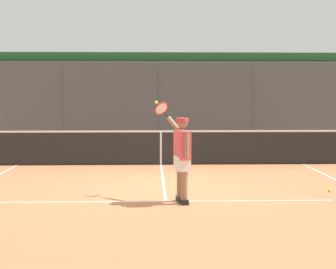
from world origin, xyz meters
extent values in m
plane|color=#C67A4C|center=(0.00, 0.00, 0.00)|extent=(60.00, 60.00, 0.00)
cube|color=white|center=(0.00, 1.18, 0.00)|extent=(6.24, 0.05, 0.01)
cube|color=white|center=(0.00, -1.29, 0.00)|extent=(0.05, 4.96, 0.01)
cylinder|color=#474C51|center=(-3.74, -9.70, 1.61)|extent=(0.07, 0.07, 3.23)
cylinder|color=#474C51|center=(0.00, -9.70, 1.61)|extent=(0.07, 0.07, 3.23)
cylinder|color=#474C51|center=(3.74, -9.70, 1.61)|extent=(0.07, 0.07, 3.23)
cylinder|color=#474C51|center=(0.00, -9.70, 3.19)|extent=(14.95, 0.05, 0.05)
cube|color=#474C51|center=(0.00, -9.70, 1.61)|extent=(14.95, 0.02, 3.23)
cube|color=#235B2D|center=(0.00, -10.35, 1.80)|extent=(17.95, 0.90, 3.60)
cube|color=#ADADA8|center=(0.00, -9.52, 0.07)|extent=(15.95, 0.18, 0.15)
cube|color=black|center=(0.00, -3.77, 0.46)|extent=(10.18, 0.02, 0.91)
cube|color=white|center=(0.00, -3.77, 0.94)|extent=(10.18, 0.04, 0.05)
cube|color=white|center=(0.00, -3.77, 0.46)|extent=(0.05, 0.04, 0.91)
cube|color=black|center=(-0.32, 1.42, 0.04)|extent=(0.17, 0.28, 0.09)
cylinder|color=#8C664C|center=(-0.32, 1.42, 0.45)|extent=(0.13, 0.13, 0.72)
cube|color=black|center=(-0.27, 1.19, 0.04)|extent=(0.17, 0.28, 0.09)
cylinder|color=#8C664C|center=(-0.27, 1.19, 0.45)|extent=(0.13, 0.13, 0.72)
cube|color=white|center=(-0.30, 1.31, 0.73)|extent=(0.30, 0.42, 0.26)
cube|color=#DB4C56|center=(-0.30, 1.31, 1.07)|extent=(0.31, 0.48, 0.52)
cylinder|color=#8C664C|center=(-0.36, 1.57, 1.09)|extent=(0.08, 0.08, 0.48)
cylinder|color=#8C664C|center=(-0.15, 0.91, 1.43)|extent=(0.26, 0.35, 0.27)
sphere|color=#8C664C|center=(-0.30, 1.31, 1.46)|extent=(0.20, 0.20, 0.20)
cylinder|color=red|center=(-0.30, 1.31, 1.52)|extent=(0.27, 0.27, 0.07)
cube|color=red|center=(-0.27, 1.20, 1.49)|extent=(0.20, 0.21, 0.02)
cylinder|color=black|center=(-0.03, 0.71, 1.58)|extent=(0.12, 0.16, 0.13)
torus|color=red|center=(0.07, 0.55, 1.70)|extent=(0.35, 0.31, 0.26)
cylinder|color=silver|center=(0.07, 0.55, 1.70)|extent=(0.28, 0.25, 0.21)
sphere|color=#C1D138|center=(0.16, 0.40, 1.82)|extent=(0.07, 0.07, 0.07)
sphere|color=#CCDB33|center=(-3.35, 0.37, 0.03)|extent=(0.07, 0.07, 0.07)
camera|label=1|loc=(0.26, 10.68, 2.01)|focal=55.64mm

